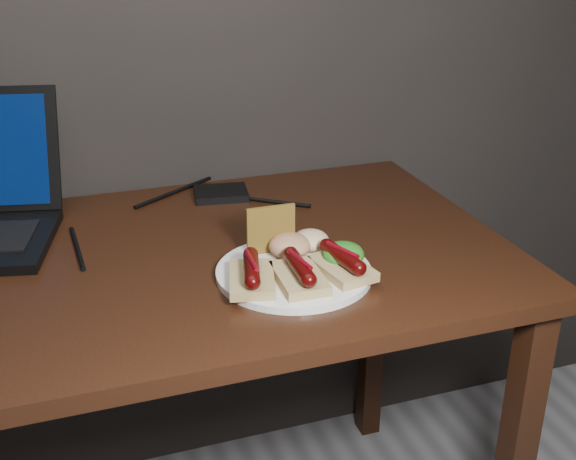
# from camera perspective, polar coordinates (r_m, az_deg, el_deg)

# --- Properties ---
(desk) EXTENTS (1.40, 0.70, 0.75)m
(desk) POSITION_cam_1_polar(r_m,az_deg,el_deg) (1.30, -13.46, -6.23)
(desk) COLOR black
(desk) RESTS_ON ground
(hard_drive) EXTENTS (0.12, 0.10, 0.02)m
(hard_drive) POSITION_cam_1_polar(r_m,az_deg,el_deg) (1.52, -5.33, 2.89)
(hard_drive) COLOR black
(hard_drive) RESTS_ON desk
(desk_cables) EXTENTS (0.96, 0.37, 0.01)m
(desk_cables) POSITION_cam_1_polar(r_m,az_deg,el_deg) (1.42, -16.06, 0.30)
(desk_cables) COLOR black
(desk_cables) RESTS_ON desk
(plate) EXTENTS (0.27, 0.27, 0.01)m
(plate) POSITION_cam_1_polar(r_m,az_deg,el_deg) (1.19, 0.46, -3.37)
(plate) COLOR white
(plate) RESTS_ON desk
(bread_sausage_left) EXTENTS (0.10, 0.13, 0.04)m
(bread_sausage_left) POSITION_cam_1_polar(r_m,az_deg,el_deg) (1.14, -2.89, -3.51)
(bread_sausage_left) COLOR tan
(bread_sausage_left) RESTS_ON plate
(bread_sausage_center) EXTENTS (0.07, 0.12, 0.04)m
(bread_sausage_center) POSITION_cam_1_polar(r_m,az_deg,el_deg) (1.14, 0.91, -3.42)
(bread_sausage_center) COLOR tan
(bread_sausage_center) RESTS_ON plate
(bread_sausage_right) EXTENTS (0.09, 0.13, 0.04)m
(bread_sausage_right) POSITION_cam_1_polar(r_m,az_deg,el_deg) (1.17, 4.28, -2.62)
(bread_sausage_right) COLOR tan
(bread_sausage_right) RESTS_ON plate
(crispbread) EXTENTS (0.08, 0.01, 0.08)m
(crispbread) POSITION_cam_1_polar(r_m,az_deg,el_deg) (1.23, -1.36, 0.05)
(crispbread) COLOR olive
(crispbread) RESTS_ON plate
(salad_greens) EXTENTS (0.07, 0.07, 0.04)m
(salad_greens) POSITION_cam_1_polar(r_m,az_deg,el_deg) (1.20, 4.39, -1.93)
(salad_greens) COLOR #125A13
(salad_greens) RESTS_ON plate
(salsa_mound) EXTENTS (0.07, 0.07, 0.04)m
(salsa_mound) POSITION_cam_1_polar(r_m,az_deg,el_deg) (1.22, 0.15, -1.23)
(salsa_mound) COLOR maroon
(salsa_mound) RESTS_ON plate
(coleslaw_mound) EXTENTS (0.06, 0.06, 0.04)m
(coleslaw_mound) POSITION_cam_1_polar(r_m,az_deg,el_deg) (1.25, 1.79, -0.82)
(coleslaw_mound) COLOR silver
(coleslaw_mound) RESTS_ON plate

